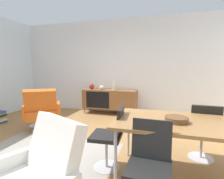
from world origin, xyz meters
TOP-DOWN VIEW (x-y plane):
  - ground_plane at (0.00, 0.00)m, footprint 8.32×8.32m
  - wall_back at (0.00, 2.60)m, footprint 6.80×0.12m
  - sideboard at (-0.21, 2.30)m, footprint 1.60×0.45m
  - vase_cobalt at (-0.07, 2.30)m, footprint 0.09×0.09m
  - vase_sculptural_dark at (-0.46, 2.30)m, footprint 0.14×0.14m
  - vase_ceramic_small at (-0.78, 2.30)m, footprint 0.15×0.15m
  - dining_table at (1.50, -0.38)m, footprint 1.60×0.90m
  - wooden_bowl_on_table at (1.42, -0.44)m, footprint 0.26×0.26m
  - dining_chair_near_window at (0.61, -0.38)m, footprint 0.45×0.42m
  - dining_chair_front_left at (1.15, -0.94)m, footprint 0.42×0.44m
  - dining_chair_back_right at (1.85, 0.17)m, footprint 0.42×0.44m
  - lounge_chair_red at (-1.16, 0.51)m, footprint 0.89×0.88m
  - side_table_round at (-1.59, 0.81)m, footprint 0.44×0.44m
  - fruit_bowl at (-1.59, 0.81)m, footprint 0.20×0.20m
  - area_rug at (-0.47, -0.46)m, footprint 2.20×1.70m

SIDE VIEW (x-z plane):
  - ground_plane at x=0.00m, z-range 0.00..0.00m
  - area_rug at x=-0.47m, z-range 0.00..0.01m
  - side_table_round at x=-1.59m, z-range 0.06..0.58m
  - sideboard at x=-0.21m, z-range 0.08..0.80m
  - lounge_chair_red at x=-1.16m, z-range -0.01..0.94m
  - dining_chair_near_window at x=0.61m, z-range 0.04..0.90m
  - dining_chair_front_left at x=1.15m, z-range 0.04..0.90m
  - dining_chair_back_right at x=1.85m, z-range 0.04..0.90m
  - fruit_bowl at x=-1.59m, z-range 0.50..0.61m
  - dining_table at x=1.50m, z-range 0.33..1.07m
  - wooden_bowl_on_table at x=1.42m, z-range 0.74..0.80m
  - vase_sculptural_dark at x=-0.46m, z-range 0.72..0.84m
  - vase_ceramic_small at x=-0.78m, z-range 0.72..0.89m
  - vase_cobalt at x=-0.07m, z-range 0.72..0.98m
  - wall_back at x=0.00m, z-range 0.00..2.80m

